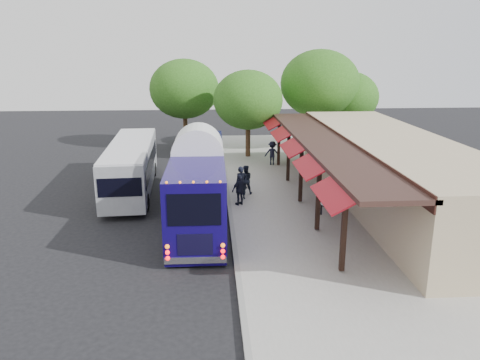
# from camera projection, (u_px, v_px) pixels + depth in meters

# --- Properties ---
(ground) EXTENTS (90.00, 90.00, 0.00)m
(ground) POSITION_uv_depth(u_px,v_px,m) (232.00, 236.00, 20.54)
(ground) COLOR black
(ground) RESTS_ON ground
(sidewalk) EXTENTS (10.00, 40.00, 0.15)m
(sidewalk) POSITION_uv_depth(u_px,v_px,m) (323.00, 203.00, 24.67)
(sidewalk) COLOR #9E9B93
(sidewalk) RESTS_ON ground
(curb) EXTENTS (0.20, 40.00, 0.16)m
(curb) POSITION_uv_depth(u_px,v_px,m) (229.00, 205.00, 24.37)
(curb) COLOR gray
(curb) RESTS_ON ground
(station_shelter) EXTENTS (8.15, 20.00, 3.60)m
(station_shelter) POSITION_uv_depth(u_px,v_px,m) (388.00, 170.00, 24.40)
(station_shelter) COLOR tan
(station_shelter) RESTS_ON ground
(coach_bus) EXTENTS (2.44, 11.25, 3.58)m
(coach_bus) POSITION_uv_depth(u_px,v_px,m) (199.00, 180.00, 22.20)
(coach_bus) COLOR #120756
(coach_bus) RESTS_ON ground
(city_bus) EXTENTS (2.86, 10.53, 2.80)m
(city_bus) POSITION_uv_depth(u_px,v_px,m) (131.00, 165.00, 26.73)
(city_bus) COLOR gray
(city_bus) RESTS_ON ground
(ped_a) EXTENTS (0.71, 0.53, 1.77)m
(ped_a) POSITION_uv_depth(u_px,v_px,m) (241.00, 183.00, 24.94)
(ped_a) COLOR black
(ped_a) RESTS_ON sidewalk
(ped_b) EXTENTS (0.82, 0.65, 1.62)m
(ped_b) POSITION_uv_depth(u_px,v_px,m) (245.00, 180.00, 25.82)
(ped_b) COLOR black
(ped_b) RESTS_ON sidewalk
(ped_c) EXTENTS (1.01, 0.82, 1.61)m
(ped_c) POSITION_uv_depth(u_px,v_px,m) (240.00, 190.00, 23.99)
(ped_c) COLOR black
(ped_c) RESTS_ON sidewalk
(ped_d) EXTENTS (1.17, 0.83, 1.65)m
(ped_d) POSITION_uv_depth(u_px,v_px,m) (272.00, 153.00, 32.41)
(ped_d) COLOR black
(ped_d) RESTS_ON sidewalk
(sign_board) EXTENTS (0.19, 0.46, 1.04)m
(sign_board) POSITION_uv_depth(u_px,v_px,m) (322.00, 201.00, 22.56)
(sign_board) COLOR black
(sign_board) RESTS_ON sidewalk
(tree_left) EXTENTS (5.09, 5.09, 6.52)m
(tree_left) POSITION_uv_depth(u_px,v_px,m) (248.00, 100.00, 34.10)
(tree_left) COLOR #382314
(tree_left) RESTS_ON ground
(tree_mid) EXTENTS (6.21, 6.21, 7.96)m
(tree_mid) POSITION_uv_depth(u_px,v_px,m) (320.00, 84.00, 36.72)
(tree_mid) COLOR #382314
(tree_mid) RESTS_ON ground
(tree_right) EXTENTS (4.87, 4.87, 6.24)m
(tree_right) POSITION_uv_depth(u_px,v_px,m) (348.00, 97.00, 37.82)
(tree_right) COLOR #382314
(tree_right) RESTS_ON ground
(tree_far) EXTENTS (5.64, 5.64, 7.22)m
(tree_far) POSITION_uv_depth(u_px,v_px,m) (184.00, 89.00, 37.86)
(tree_far) COLOR #382314
(tree_far) RESTS_ON ground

